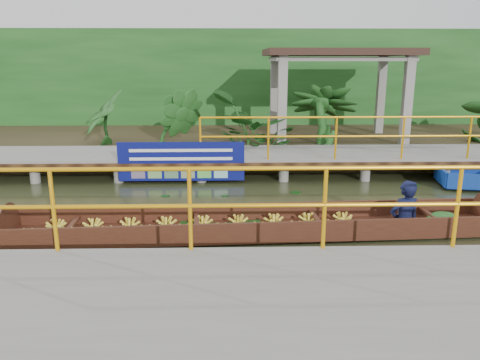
{
  "coord_description": "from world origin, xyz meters",
  "views": [
    {
      "loc": [
        -0.34,
        -8.33,
        2.87
      ],
      "look_at": [
        -0.12,
        0.5,
        0.6
      ],
      "focal_mm": 35.0,
      "sensor_mm": 36.0,
      "label": 1
    }
  ],
  "objects": [
    {
      "name": "ground",
      "position": [
        0.0,
        0.0,
        0.0
      ],
      "size": [
        80.0,
        80.0,
        0.0
      ],
      "primitive_type": "plane",
      "color": "#293118",
      "rests_on": "ground"
    },
    {
      "name": "land_strip",
      "position": [
        0.0,
        7.5,
        0.23
      ],
      "size": [
        30.0,
        8.0,
        0.45
      ],
      "primitive_type": "cube",
      "color": "#2E2617",
      "rests_on": "ground"
    },
    {
      "name": "far_dock",
      "position": [
        0.02,
        3.43,
        0.48
      ],
      "size": [
        16.0,
        2.06,
        1.66
      ],
      "color": "gray",
      "rests_on": "ground"
    },
    {
      "name": "near_dock",
      "position": [
        1.0,
        -4.2,
        0.3
      ],
      "size": [
        18.0,
        2.4,
        1.73
      ],
      "color": "gray",
      "rests_on": "ground"
    },
    {
      "name": "pavilion",
      "position": [
        3.0,
        6.3,
        2.82
      ],
      "size": [
        4.4,
        3.0,
        3.0
      ],
      "color": "gray",
      "rests_on": "ground"
    },
    {
      "name": "foliage_backdrop",
      "position": [
        0.0,
        10.0,
        2.0
      ],
      "size": [
        30.0,
        0.8,
        4.0
      ],
      "primitive_type": "cube",
      "color": "#174215",
      "rests_on": "ground"
    },
    {
      "name": "vendor_boat",
      "position": [
        0.36,
        -0.83,
        0.21
      ],
      "size": [
        10.21,
        1.55,
        2.03
      ],
      "rotation": [
        0.0,
        0.0,
        0.06
      ],
      "color": "#33160E",
      "rests_on": "ground"
    },
    {
      "name": "blue_banner",
      "position": [
        -1.46,
        2.48,
        0.56
      ],
      "size": [
        2.98,
        0.04,
        0.93
      ],
      "color": "navy",
      "rests_on": "ground"
    },
    {
      "name": "tropical_plants",
      "position": [
        2.25,
        5.3,
        1.38
      ],
      "size": [
        14.49,
        1.49,
        1.87
      ],
      "color": "#174215",
      "rests_on": "ground"
    }
  ]
}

